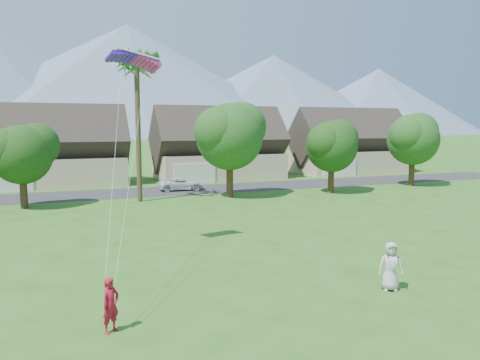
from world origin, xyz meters
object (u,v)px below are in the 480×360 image
parked_car (181,184)px  parafoil_kite (134,58)px  watcher (391,266)px  kite_flyer (111,305)px

parked_car → parafoil_kite: parafoil_kite is taller
parked_car → parafoil_kite: (-7.63, -21.34, 9.17)m
parafoil_kite → watcher: bearing=-61.4°
parafoil_kite → kite_flyer: bearing=-116.7°
parked_car → kite_flyer: bearing=164.0°
parked_car → watcher: bearing=-176.7°
watcher → parafoil_kite: parafoil_kite is taller
watcher → parafoil_kite: (-8.34, 9.54, 8.83)m
kite_flyer → parked_car: (9.99, 30.76, -0.25)m
kite_flyer → parked_car: bearing=35.2°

